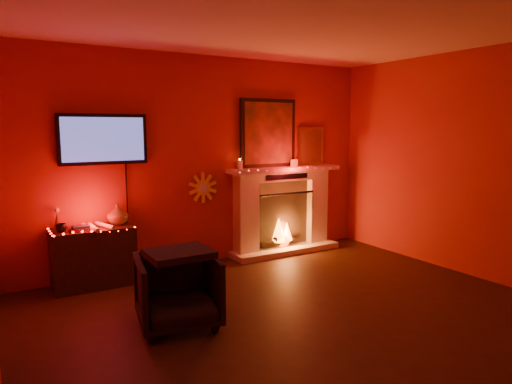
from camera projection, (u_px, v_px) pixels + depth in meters
room at (329, 179)px, 3.85m from camera, size 5.00×5.00×5.00m
fireplace at (282, 202)px, 6.54m from camera, size 1.72×0.40×2.18m
tv at (103, 140)px, 5.23m from camera, size 1.00×0.07×1.24m
sunburst_clock at (203, 188)px, 5.98m from camera, size 0.40×0.03×0.40m
console_table at (94, 254)px, 5.14m from camera, size 0.88×0.52×0.92m
armchair at (178, 291)px, 4.10m from camera, size 0.82×0.83×0.65m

